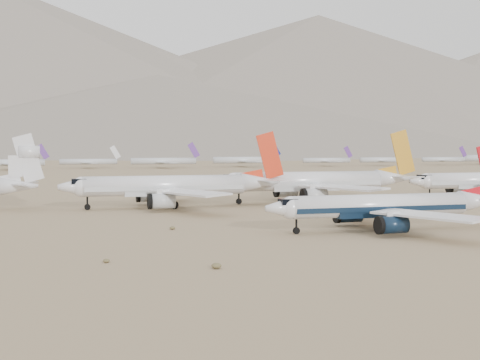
# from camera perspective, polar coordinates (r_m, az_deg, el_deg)

# --- Properties ---
(ground) EXTENTS (7000.00, 7000.00, 0.00)m
(ground) POSITION_cam_1_polar(r_m,az_deg,el_deg) (110.62, 11.37, -4.51)
(ground) COLOR #7C6548
(ground) RESTS_ON ground
(main_airliner) EXTENTS (42.30, 41.32, 14.93)m
(main_airliner) POSITION_cam_1_polar(r_m,az_deg,el_deg) (114.87, 12.65, -2.18)
(main_airliner) COLOR white
(main_airliner) RESTS_ON ground
(row2_gold_tail) EXTENTS (51.71, 50.57, 18.41)m
(row2_gold_tail) POSITION_cam_1_polar(r_m,az_deg,el_deg) (168.43, 6.56, -0.15)
(row2_gold_tail) COLOR white
(row2_gold_tail) RESTS_ON ground
(row2_orange_tail) EXTENTS (49.46, 48.38, 17.64)m
(row2_orange_tail) POSITION_cam_1_polar(r_m,az_deg,el_deg) (153.35, -5.64, -0.52)
(row2_orange_tail) COLOR white
(row2_orange_tail) RESTS_ON ground
(distant_storage_row) EXTENTS (564.02, 58.45, 16.36)m
(distant_storage_row) POSITION_cam_1_polar(r_m,az_deg,el_deg) (419.85, -6.39, 1.63)
(distant_storage_row) COLOR silver
(distant_storage_row) RESTS_ON ground
(mountain_range) EXTENTS (7354.00, 3024.00, 470.00)m
(mountain_range) POSITION_cam_1_polar(r_m,az_deg,el_deg) (1757.98, -12.60, 8.67)
(mountain_range) COLOR slate
(mountain_range) RESTS_ON ground
(foothills) EXTENTS (4637.50, 1395.00, 155.00)m
(foothills) POSITION_cam_1_polar(r_m,az_deg,el_deg) (1330.24, 9.31, 5.24)
(foothills) COLOR slate
(foothills) RESTS_ON ground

